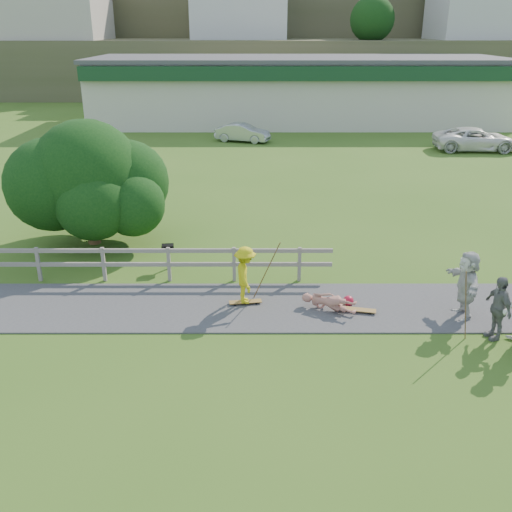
{
  "coord_description": "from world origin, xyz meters",
  "views": [
    {
      "loc": [
        0.66,
        -12.78,
        7.31
      ],
      "look_at": [
        0.67,
        2.0,
        1.35
      ],
      "focal_mm": 40.0,
      "sensor_mm": 36.0,
      "label": 1
    }
  ],
  "objects_px": {
    "skater_fallen": "(329,302)",
    "car_white": "(476,139)",
    "tree": "(89,195)",
    "bbq": "(168,257)",
    "car_silver": "(243,133)",
    "skater_rider": "(245,278)",
    "spectator_b": "(498,308)",
    "spectator_d": "(466,285)"
  },
  "relations": [
    {
      "from": "skater_rider",
      "to": "skater_fallen",
      "type": "height_order",
      "value": "skater_rider"
    },
    {
      "from": "car_silver",
      "to": "bbq",
      "type": "distance_m",
      "value": 22.1
    },
    {
      "from": "spectator_b",
      "to": "tree",
      "type": "xyz_separation_m",
      "value": [
        -11.87,
        6.8,
        0.96
      ]
    },
    {
      "from": "skater_fallen",
      "to": "spectator_d",
      "type": "bearing_deg",
      "value": -66.66
    },
    {
      "from": "car_silver",
      "to": "car_white",
      "type": "relative_size",
      "value": 0.72
    },
    {
      "from": "tree",
      "to": "car_silver",
      "type": "bearing_deg",
      "value": 75.81
    },
    {
      "from": "skater_rider",
      "to": "skater_fallen",
      "type": "xyz_separation_m",
      "value": [
        2.3,
        -0.39,
        -0.54
      ]
    },
    {
      "from": "spectator_b",
      "to": "spectator_d",
      "type": "bearing_deg",
      "value": -170.45
    },
    {
      "from": "bbq",
      "to": "car_silver",
      "type": "bearing_deg",
      "value": 78.06
    },
    {
      "from": "spectator_d",
      "to": "car_white",
      "type": "distance_m",
      "value": 23.8
    },
    {
      "from": "skater_rider",
      "to": "bbq",
      "type": "relative_size",
      "value": 1.99
    },
    {
      "from": "skater_rider",
      "to": "car_silver",
      "type": "xyz_separation_m",
      "value": [
        -0.6,
        24.63,
        -0.21
      ]
    },
    {
      "from": "skater_rider",
      "to": "skater_fallen",
      "type": "distance_m",
      "value": 2.4
    },
    {
      "from": "bbq",
      "to": "car_white",
      "type": "bearing_deg",
      "value": 41.77
    },
    {
      "from": "skater_fallen",
      "to": "tree",
      "type": "relative_size",
      "value": 0.25
    },
    {
      "from": "skater_rider",
      "to": "car_white",
      "type": "xyz_separation_m",
      "value": [
        14.17,
        21.62,
        -0.1
      ]
    },
    {
      "from": "spectator_b",
      "to": "tree",
      "type": "relative_size",
      "value": 0.27
    },
    {
      "from": "bbq",
      "to": "tree",
      "type": "bearing_deg",
      "value": 135.19
    },
    {
      "from": "skater_fallen",
      "to": "spectator_b",
      "type": "distance_m",
      "value": 4.29
    },
    {
      "from": "skater_fallen",
      "to": "skater_rider",
      "type": "bearing_deg",
      "value": 108.34
    },
    {
      "from": "spectator_d",
      "to": "tree",
      "type": "bearing_deg",
      "value": -118.24
    },
    {
      "from": "car_silver",
      "to": "tree",
      "type": "relative_size",
      "value": 0.6
    },
    {
      "from": "skater_rider",
      "to": "spectator_b",
      "type": "bearing_deg",
      "value": -114.08
    },
    {
      "from": "car_white",
      "to": "tree",
      "type": "height_order",
      "value": "tree"
    },
    {
      "from": "skater_fallen",
      "to": "car_white",
      "type": "xyz_separation_m",
      "value": [
        11.87,
        22.01,
        0.44
      ]
    },
    {
      "from": "skater_rider",
      "to": "tree",
      "type": "relative_size",
      "value": 0.27
    },
    {
      "from": "spectator_b",
      "to": "car_silver",
      "type": "xyz_separation_m",
      "value": [
        -6.91,
        26.45,
        -0.23
      ]
    },
    {
      "from": "spectator_d",
      "to": "skater_rider",
      "type": "bearing_deg",
      "value": -98.59
    },
    {
      "from": "skater_rider",
      "to": "car_silver",
      "type": "height_order",
      "value": "skater_rider"
    },
    {
      "from": "skater_rider",
      "to": "spectator_b",
      "type": "relative_size",
      "value": 0.98
    },
    {
      "from": "skater_fallen",
      "to": "bbq",
      "type": "xyz_separation_m",
      "value": [
        -4.84,
        3.01,
        0.13
      ]
    },
    {
      "from": "car_silver",
      "to": "car_white",
      "type": "bearing_deg",
      "value": -83.36
    },
    {
      "from": "spectator_b",
      "to": "car_silver",
      "type": "relative_size",
      "value": 0.45
    },
    {
      "from": "tree",
      "to": "bbq",
      "type": "bearing_deg",
      "value": -37.89
    },
    {
      "from": "spectator_d",
      "to": "car_silver",
      "type": "bearing_deg",
      "value": -167.54
    },
    {
      "from": "skater_rider",
      "to": "car_silver",
      "type": "relative_size",
      "value": 0.44
    },
    {
      "from": "spectator_d",
      "to": "spectator_b",
      "type": "bearing_deg",
      "value": 18.38
    },
    {
      "from": "car_white",
      "to": "spectator_b",
      "type": "bearing_deg",
      "value": 164.11
    },
    {
      "from": "skater_fallen",
      "to": "car_white",
      "type": "height_order",
      "value": "car_white"
    },
    {
      "from": "skater_fallen",
      "to": "spectator_d",
      "type": "distance_m",
      "value": 3.66
    },
    {
      "from": "skater_fallen",
      "to": "bbq",
      "type": "height_order",
      "value": "bbq"
    },
    {
      "from": "spectator_b",
      "to": "tree",
      "type": "height_order",
      "value": "tree"
    }
  ]
}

